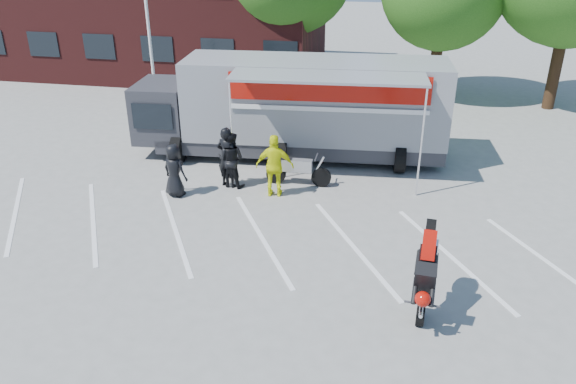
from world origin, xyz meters
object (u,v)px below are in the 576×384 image
(parked_motorcycle, at_px, (298,185))
(spectator_leather_c, at_px, (231,160))
(transporter_truck, at_px, (300,156))
(stunt_bike_rider, at_px, (422,302))
(spectator_hivis, at_px, (275,166))
(spectator_leather_a, at_px, (174,170))
(spectator_leather_b, at_px, (227,157))

(parked_motorcycle, height_order, spectator_leather_c, spectator_leather_c)
(transporter_truck, height_order, parked_motorcycle, transporter_truck)
(parked_motorcycle, relative_size, spectator_leather_c, 1.19)
(stunt_bike_rider, relative_size, spectator_hivis, 1.15)
(spectator_leather_a, distance_m, spectator_leather_b, 1.66)
(transporter_truck, distance_m, stunt_bike_rider, 8.83)
(transporter_truck, height_order, spectator_leather_b, spectator_leather_b)
(parked_motorcycle, xyz_separation_m, stunt_bike_rider, (3.69, -5.44, 0.00))
(stunt_bike_rider, xyz_separation_m, spectator_hivis, (-4.25, 4.56, 0.96))
(parked_motorcycle, relative_size, stunt_bike_rider, 0.95)
(stunt_bike_rider, bearing_deg, spectator_leather_c, 143.50)
(transporter_truck, bearing_deg, spectator_leather_b, -125.53)
(stunt_bike_rider, relative_size, spectator_leather_b, 1.14)
(parked_motorcycle, xyz_separation_m, spectator_leather_b, (-2.13, -0.50, 0.96))
(stunt_bike_rider, xyz_separation_m, spectator_leather_a, (-7.18, 3.99, 0.81))
(spectator_leather_b, xyz_separation_m, spectator_hivis, (1.57, -0.38, -0.00))
(transporter_truck, xyz_separation_m, spectator_leather_b, (-1.75, -2.89, 0.96))
(parked_motorcycle, bearing_deg, spectator_leather_b, 102.70)
(stunt_bike_rider, relative_size, spectator_leather_c, 1.25)
(transporter_truck, relative_size, spectator_hivis, 5.56)
(stunt_bike_rider, distance_m, spectator_leather_c, 7.64)
(spectator_leather_c, bearing_deg, parked_motorcycle, -159.06)
(spectator_leather_b, distance_m, spectator_leather_c, 0.13)
(parked_motorcycle, bearing_deg, spectator_leather_c, 102.42)
(transporter_truck, bearing_deg, stunt_bike_rider, -66.84)
(spectator_leather_c, relative_size, spectator_hivis, 0.92)
(spectator_leather_a, bearing_deg, stunt_bike_rider, 171.45)
(stunt_bike_rider, bearing_deg, spectator_leather_a, 155.42)
(stunt_bike_rider, bearing_deg, spectator_leather_b, 144.19)
(transporter_truck, height_order, spectator_leather_c, spectator_leather_c)
(spectator_leather_b, relative_size, spectator_hivis, 1.00)
(spectator_hivis, bearing_deg, stunt_bike_rider, 127.59)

